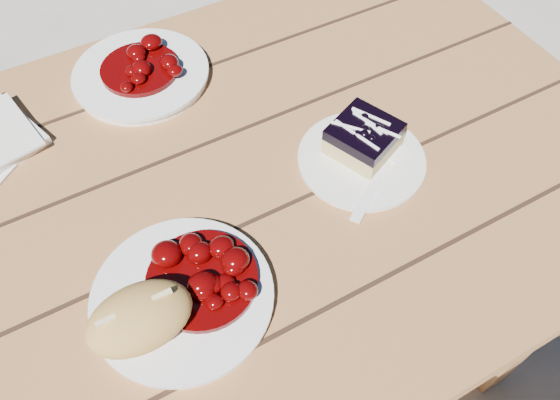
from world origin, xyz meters
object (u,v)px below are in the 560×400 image
picnic_table (6,344)px  second_plate (141,75)px  blueberry_cake (364,138)px  main_plate (183,298)px  dessert_plate (361,160)px  bread_roll (140,318)px

picnic_table → second_plate: size_ratio=9.09×
picnic_table → blueberry_cake: bearing=-4.9°
main_plate → dessert_plate: size_ratio=1.20×
main_plate → bread_roll: 0.07m
dessert_plate → blueberry_cake: 0.03m
dessert_plate → second_plate: size_ratio=0.83×
bread_roll → dessert_plate: 0.39m
dessert_plate → blueberry_cake: blueberry_cake is taller
picnic_table → blueberry_cake: (0.58, -0.05, 0.20)m
picnic_table → second_plate: bearing=37.1°
picnic_table → main_plate: (0.25, -0.14, 0.17)m
blueberry_cake → second_plate: size_ratio=0.52×
dessert_plate → picnic_table: bearing=173.5°
main_plate → second_plate: same height
bread_roll → blueberry_cake: 0.40m
picnic_table → second_plate: second_plate is taller
main_plate → second_plate: 0.42m
bread_roll → second_plate: size_ratio=0.57×
main_plate → second_plate: size_ratio=1.00×
main_plate → bread_roll: size_ratio=1.77×
blueberry_cake → second_plate: (-0.23, 0.31, -0.03)m
main_plate → dessert_plate: (0.32, 0.08, -0.00)m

